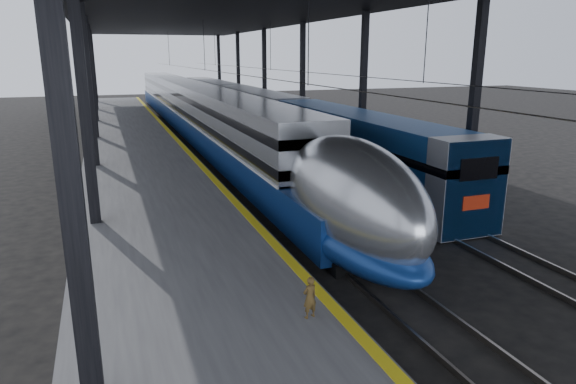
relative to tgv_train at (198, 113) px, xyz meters
name	(u,v)px	position (x,y,z in m)	size (l,w,h in m)	color
ground	(307,283)	(-2.00, -28.72, -1.97)	(160.00, 160.00, 0.00)	black
platform	(136,155)	(-5.50, -8.72, -1.47)	(6.00, 80.00, 1.00)	#4C4C4F
yellow_strip	(181,144)	(-2.70, -8.72, -0.96)	(0.30, 80.00, 0.01)	yellow
rails	(259,153)	(2.50, -8.72, -1.89)	(6.52, 80.00, 0.16)	slate
canopy	(216,12)	(-0.10, -8.72, 7.15)	(18.00, 75.00, 9.47)	black
tgv_train	(198,113)	(0.00, 0.00, 0.00)	(2.94, 65.20, 4.21)	#AAADB1
second_train	(258,112)	(5.00, -0.13, -0.09)	(2.69, 56.05, 3.70)	navy
child	(310,297)	(-3.39, -32.34, -0.49)	(0.35, 0.23, 0.95)	#4B3819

